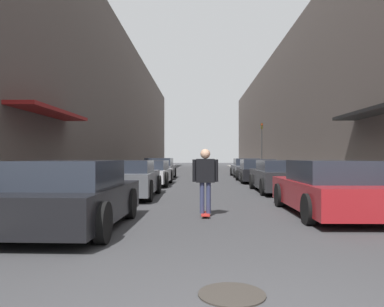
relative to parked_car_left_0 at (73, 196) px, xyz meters
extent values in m
plane|color=#38383A|center=(2.89, 17.35, -0.65)|extent=(120.53, 120.53, 0.00)
cube|color=gray|center=(-1.94, 22.83, -0.59)|extent=(1.80, 54.78, 0.12)
cube|color=gray|center=(7.71, 22.83, -0.59)|extent=(1.80, 54.78, 0.12)
cube|color=#564C47|center=(-4.84, 22.83, 4.60)|extent=(4.00, 54.78, 10.51)
cube|color=maroon|center=(-2.44, 5.03, 2.25)|extent=(1.00, 4.80, 0.12)
cube|color=#564C47|center=(10.61, 22.83, 4.34)|extent=(4.00, 54.78, 10.00)
cube|color=black|center=(8.21, 5.03, 2.25)|extent=(1.00, 4.80, 0.12)
cube|color=black|center=(0.00, 0.05, -0.14)|extent=(1.94, 4.10, 0.64)
cube|color=#232833|center=(0.00, -0.15, 0.44)|extent=(1.67, 2.15, 0.52)
cylinder|color=black|center=(-0.90, 1.31, -0.31)|extent=(0.18, 0.69, 0.69)
cylinder|color=black|center=(0.90, 1.31, -0.31)|extent=(0.18, 0.69, 0.69)
cylinder|color=black|center=(0.90, -1.21, -0.31)|extent=(0.18, 0.69, 0.69)
cube|color=#515459|center=(0.02, 5.79, -0.11)|extent=(1.91, 4.28, 0.70)
cube|color=#232833|center=(0.02, 5.58, 0.44)|extent=(1.65, 2.24, 0.41)
cylinder|color=black|center=(-0.86, 7.10, -0.30)|extent=(0.18, 0.70, 0.70)
cylinder|color=black|center=(0.91, 7.10, -0.30)|extent=(0.18, 0.70, 0.70)
cylinder|color=black|center=(-0.86, 4.48, -0.30)|extent=(0.18, 0.70, 0.70)
cylinder|color=black|center=(0.91, 4.48, -0.30)|extent=(0.18, 0.70, 0.70)
cube|color=#B7B7BC|center=(0.10, 11.37, -0.16)|extent=(1.86, 4.62, 0.59)
cube|color=#232833|center=(0.10, 11.14, 0.35)|extent=(1.59, 2.42, 0.44)
cylinder|color=black|center=(-0.75, 12.78, -0.30)|extent=(0.18, 0.71, 0.71)
cylinder|color=black|center=(0.96, 12.78, -0.30)|extent=(0.18, 0.71, 0.71)
cylinder|color=black|center=(-0.75, 9.95, -0.30)|extent=(0.18, 0.71, 0.71)
cylinder|color=black|center=(0.96, 9.95, -0.30)|extent=(0.18, 0.71, 0.71)
cube|color=#515459|center=(-0.06, 16.82, -0.13)|extent=(1.90, 4.26, 0.68)
cube|color=#232833|center=(-0.06, 16.61, 0.44)|extent=(1.64, 2.23, 0.48)
cylinder|color=black|center=(-0.95, 18.13, -0.32)|extent=(0.18, 0.66, 0.66)
cylinder|color=black|center=(0.83, 18.13, -0.32)|extent=(0.18, 0.66, 0.66)
cylinder|color=black|center=(-0.95, 15.51, -0.32)|extent=(0.18, 0.66, 0.66)
cylinder|color=black|center=(0.83, 15.51, -0.32)|extent=(0.18, 0.66, 0.66)
cube|color=maroon|center=(5.64, 1.98, -0.15)|extent=(1.78, 4.59, 0.64)
cube|color=#232833|center=(5.64, 1.75, 0.43)|extent=(1.56, 2.39, 0.51)
cylinder|color=black|center=(4.77, 3.40, -0.32)|extent=(0.18, 0.66, 0.66)
cylinder|color=black|center=(6.51, 3.40, -0.32)|extent=(0.18, 0.66, 0.66)
cylinder|color=black|center=(4.77, 0.56, -0.32)|extent=(0.18, 0.66, 0.66)
cube|color=#232326|center=(5.71, 7.84, -0.13)|extent=(1.85, 4.61, 0.70)
cube|color=#232833|center=(5.71, 7.61, 0.43)|extent=(1.61, 2.41, 0.41)
cylinder|color=black|center=(4.83, 9.26, -0.33)|extent=(0.18, 0.64, 0.64)
cylinder|color=black|center=(6.59, 9.26, -0.33)|extent=(0.18, 0.64, 0.64)
cylinder|color=black|center=(4.83, 6.42, -0.33)|extent=(0.18, 0.64, 0.64)
cylinder|color=black|center=(6.59, 6.42, -0.33)|extent=(0.18, 0.64, 0.64)
cube|color=black|center=(5.72, 13.73, -0.18)|extent=(2.02, 4.39, 0.61)
cube|color=#232833|center=(5.72, 13.52, 0.38)|extent=(1.74, 2.30, 0.51)
cylinder|color=black|center=(4.78, 15.08, -0.35)|extent=(0.18, 0.61, 0.61)
cylinder|color=black|center=(6.66, 15.08, -0.35)|extent=(0.18, 0.61, 0.61)
cylinder|color=black|center=(4.78, 12.39, -0.35)|extent=(0.18, 0.61, 0.61)
cylinder|color=black|center=(6.66, 12.39, -0.35)|extent=(0.18, 0.61, 0.61)
cube|color=#515459|center=(5.84, 19.41, -0.16)|extent=(1.92, 4.27, 0.65)
cube|color=#232833|center=(5.84, 19.19, 0.41)|extent=(1.67, 2.23, 0.48)
cylinder|color=black|center=(4.92, 20.72, -0.35)|extent=(0.18, 0.60, 0.60)
cylinder|color=black|center=(6.75, 20.72, -0.35)|extent=(0.18, 0.60, 0.60)
cylinder|color=black|center=(4.92, 18.09, -0.35)|extent=(0.18, 0.60, 0.60)
cylinder|color=black|center=(6.75, 18.09, -0.35)|extent=(0.18, 0.60, 0.60)
cube|color=#B2231E|center=(2.63, 1.63, -0.59)|extent=(0.20, 0.78, 0.02)
cylinder|color=beige|center=(2.56, 1.88, -0.63)|extent=(0.03, 0.06, 0.06)
cylinder|color=beige|center=(2.71, 1.88, -0.63)|extent=(0.03, 0.06, 0.06)
cylinder|color=beige|center=(2.56, 1.38, -0.63)|extent=(0.03, 0.06, 0.06)
cylinder|color=beige|center=(2.71, 1.38, -0.63)|extent=(0.03, 0.06, 0.06)
cylinder|color=#2D3351|center=(2.56, 1.63, -0.21)|extent=(0.11, 0.11, 0.74)
cylinder|color=#2D3351|center=(2.71, 1.63, -0.21)|extent=(0.11, 0.11, 0.74)
cube|color=black|center=(2.63, 1.63, 0.44)|extent=(0.44, 0.20, 0.57)
sphere|color=tan|center=(2.63, 1.63, 0.84)|extent=(0.24, 0.24, 0.24)
cylinder|color=black|center=(2.37, 1.63, 0.44)|extent=(0.09, 0.09, 0.53)
cylinder|color=black|center=(2.90, 1.63, 0.44)|extent=(0.09, 0.09, 0.53)
cylinder|color=#332D28|center=(2.82, -3.44, -0.64)|extent=(0.70, 0.70, 0.02)
cylinder|color=#2D2D2D|center=(7.43, 22.16, 1.43)|extent=(0.10, 0.10, 3.94)
cube|color=#332D0F|center=(7.43, 22.16, 3.18)|extent=(0.16, 0.16, 0.45)
sphere|color=red|center=(7.43, 22.07, 3.29)|extent=(0.11, 0.11, 0.11)
camera|label=1|loc=(2.48, -7.31, 0.78)|focal=35.00mm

